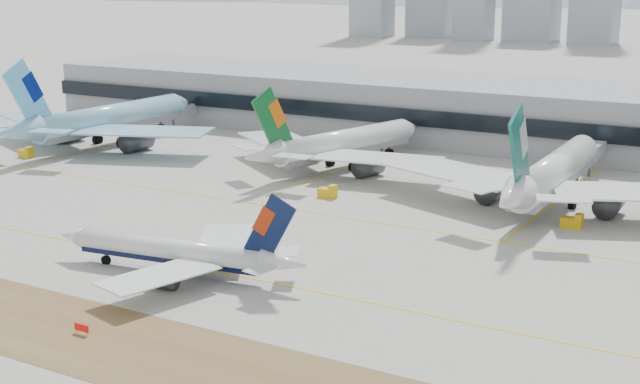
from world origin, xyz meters
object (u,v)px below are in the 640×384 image
Objects in this scene: terminal at (527,114)px; taxiing_airliner at (179,253)px; widebody_cathay at (551,175)px; widebody_eva at (339,145)px; widebody_korean at (105,121)px.

taxiing_airliner is at bearing -95.39° from terminal.
widebody_cathay is at bearing -68.43° from terminal.
taxiing_airliner is 0.73× the size of widebody_eva.
widebody_eva is 50.63m from widebody_cathay.
widebody_cathay is 63.65m from terminal.
widebody_cathay reaches higher than taxiing_airliner.
widebody_cathay is (35.06, 64.54, 2.77)m from taxiing_airliner.
widebody_korean is at bearing 86.58° from widebody_cathay.
widebody_eva is (-14.76, 73.54, 2.11)m from taxiing_airliner.
terminal reaches higher than taxiing_airliner.
widebody_cathay is (49.82, -9.00, 0.66)m from widebody_eva.
widebody_korean is 113.30m from widebody_cathay.
widebody_cathay is 0.23× the size of terminal.
taxiing_airliner is 124.34m from terminal.
widebody_korean is at bearing 108.72° from widebody_eva.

